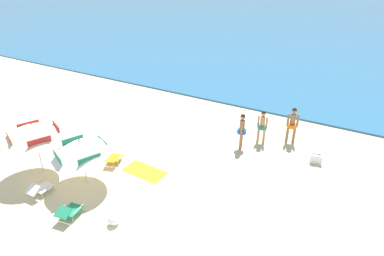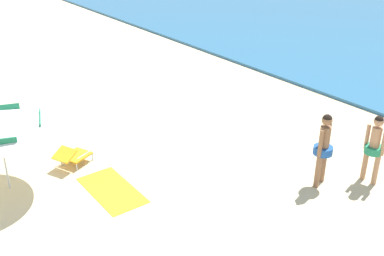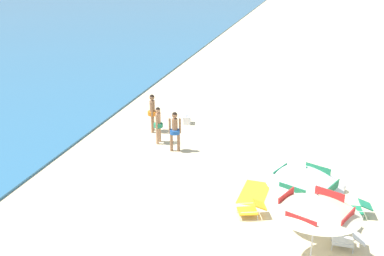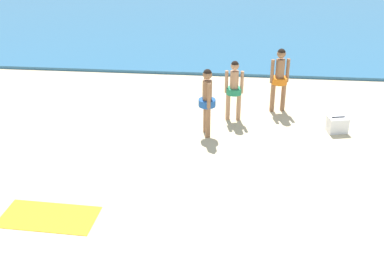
{
  "view_description": "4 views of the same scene",
  "coord_description": "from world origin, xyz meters",
  "px_view_note": "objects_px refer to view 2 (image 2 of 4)",
  "views": [
    {
      "loc": [
        4.13,
        -5.18,
        7.61
      ],
      "look_at": [
        -2.35,
        6.07,
        0.9
      ],
      "focal_mm": 29.46,
      "sensor_mm": 36.0,
      "label": 1
    },
    {
      "loc": [
        5.14,
        -1.06,
        5.98
      ],
      "look_at": [
        -2.21,
        4.86,
        1.31
      ],
      "focal_mm": 44.99,
      "sensor_mm": 36.0,
      "label": 2
    },
    {
      "loc": [
        -17.7,
        1.15,
        8.13
      ],
      "look_at": [
        -0.52,
        6.15,
        1.22
      ],
      "focal_mm": 44.55,
      "sensor_mm": 36.0,
      "label": 3
    },
    {
      "loc": [
        0.48,
        -4.12,
        5.52
      ],
      "look_at": [
        -0.49,
        5.7,
        0.77
      ],
      "focal_mm": 45.91,
      "sensor_mm": 36.0,
      "label": 4
    }
  ],
  "objects_px": {
    "person_standing_near_shore": "(374,145)",
    "person_standing_beside": "(324,145)",
    "beach_towel": "(112,190)",
    "lounge_chair_under_umbrella": "(72,155)"
  },
  "relations": [
    {
      "from": "person_standing_near_shore",
      "to": "beach_towel",
      "type": "bearing_deg",
      "value": -125.08
    },
    {
      "from": "person_standing_near_shore",
      "to": "beach_towel",
      "type": "distance_m",
      "value": 5.9
    },
    {
      "from": "lounge_chair_under_umbrella",
      "to": "beach_towel",
      "type": "relative_size",
      "value": 0.56
    },
    {
      "from": "lounge_chair_under_umbrella",
      "to": "person_standing_beside",
      "type": "relative_size",
      "value": 0.58
    },
    {
      "from": "lounge_chair_under_umbrella",
      "to": "person_standing_near_shore",
      "type": "distance_m",
      "value": 6.97
    },
    {
      "from": "person_standing_near_shore",
      "to": "beach_towel",
      "type": "relative_size",
      "value": 0.91
    },
    {
      "from": "person_standing_near_shore",
      "to": "lounge_chair_under_umbrella",
      "type": "bearing_deg",
      "value": -134.79
    },
    {
      "from": "beach_towel",
      "to": "lounge_chair_under_umbrella",
      "type": "bearing_deg",
      "value": -174.07
    },
    {
      "from": "person_standing_near_shore",
      "to": "person_standing_beside",
      "type": "xyz_separation_m",
      "value": [
        -0.64,
        -0.97,
        0.05
      ]
    },
    {
      "from": "person_standing_near_shore",
      "to": "person_standing_beside",
      "type": "height_order",
      "value": "person_standing_beside"
    }
  ]
}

